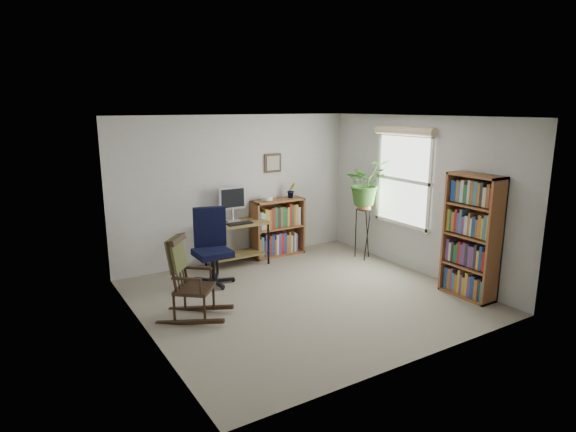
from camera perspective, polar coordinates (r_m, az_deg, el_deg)
floor at (r=6.63m, az=1.84°, el=-9.55°), size 4.20×4.00×0.00m
ceiling at (r=6.13m, az=2.01°, el=11.67°), size 4.20×4.00×0.00m
wall_back at (r=7.98m, az=-6.06°, el=3.23°), size 4.20×0.00×2.40m
wall_front at (r=4.79m, az=15.32°, el=-3.70°), size 4.20×0.00×2.40m
wall_left at (r=5.43m, az=-16.89°, el=-1.86°), size 0.00×4.00×2.40m
wall_right at (r=7.62m, az=15.21°, el=2.38°), size 0.00×4.00×2.40m
window at (r=7.76m, az=13.48°, el=4.17°), size 0.12×1.20×1.50m
desk at (r=7.84m, az=-6.07°, el=-3.30°), size 0.98×0.54×0.71m
monitor at (r=7.81m, az=-6.62°, el=1.42°), size 0.46×0.16×0.56m
keyboard at (r=7.64m, az=-5.74°, el=-0.87°), size 0.40×0.15×0.02m
office_chair at (r=6.98m, az=-8.95°, el=-3.65°), size 0.75×0.75×1.12m
rocking_chair at (r=5.93m, az=-11.09°, el=-7.17°), size 1.03×0.99×1.04m
low_bookshelf at (r=8.28m, az=-1.21°, el=-1.37°), size 0.93×0.31×0.98m
tall_bookshelf at (r=6.84m, az=20.92°, el=-2.31°), size 0.31×0.73×1.67m
plant_stand at (r=8.19m, az=8.93°, el=-1.61°), size 0.32×0.32×1.00m
spider_plant at (r=7.98m, az=9.22°, el=6.47°), size 1.69×1.88×1.46m
potted_plant_small at (r=8.32m, az=0.40°, el=2.53°), size 0.13×0.24×0.11m
framed_picture at (r=8.21m, az=-1.78°, el=6.29°), size 0.32×0.04×0.32m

